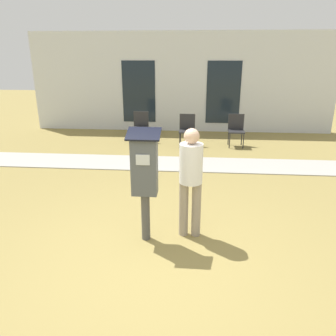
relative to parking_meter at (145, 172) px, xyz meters
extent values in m
plane|color=olive|center=(0.14, -0.49, -1.02)|extent=(40.00, 40.00, 0.00)
cube|color=#A3A099|center=(0.14, 3.38, -1.01)|extent=(12.00, 1.10, 0.02)
cube|color=silver|center=(0.14, 7.11, 0.58)|extent=(10.00, 0.24, 3.20)
cube|color=#19232D|center=(-1.26, 6.98, 0.28)|extent=(1.10, 0.02, 2.00)
cube|color=#19232D|center=(1.54, 6.98, 0.28)|extent=(1.10, 0.02, 2.00)
cylinder|color=#4C4C4C|center=(0.00, 0.00, -0.67)|extent=(0.12, 0.12, 0.70)
cube|color=#4C5156|center=(0.00, 0.00, 0.08)|extent=(0.34, 0.22, 0.80)
cube|color=silver|center=(0.00, -0.12, 0.20)|extent=(0.18, 0.01, 0.14)
cube|color=black|center=(0.00, 0.00, 0.51)|extent=(0.44, 0.31, 0.12)
cylinder|color=gray|center=(0.52, 0.17, -0.61)|extent=(0.13, 0.13, 0.82)
cylinder|color=gray|center=(0.70, 0.17, -0.61)|extent=(0.13, 0.13, 0.82)
cylinder|color=white|center=(0.61, 0.17, 0.08)|extent=(0.32, 0.32, 0.55)
sphere|color=#D8AD8C|center=(0.61, 0.17, 0.46)|extent=(0.21, 0.21, 0.21)
cylinder|color=#262628|center=(-1.15, 5.13, -0.81)|extent=(0.03, 0.03, 0.42)
cylinder|color=#262628|center=(-0.77, 5.13, -0.81)|extent=(0.03, 0.03, 0.42)
cylinder|color=#262628|center=(-1.15, 5.51, -0.81)|extent=(0.03, 0.03, 0.42)
cylinder|color=#262628|center=(-0.77, 5.51, -0.81)|extent=(0.03, 0.03, 0.42)
cube|color=#262628|center=(-0.96, 5.32, -0.58)|extent=(0.44, 0.44, 0.04)
cube|color=#262628|center=(-0.96, 5.52, -0.34)|extent=(0.44, 0.04, 0.44)
cylinder|color=#262628|center=(0.23, 4.81, -0.81)|extent=(0.03, 0.03, 0.42)
cylinder|color=#262628|center=(0.61, 4.81, -0.81)|extent=(0.03, 0.03, 0.42)
cylinder|color=#262628|center=(0.23, 5.19, -0.81)|extent=(0.03, 0.03, 0.42)
cylinder|color=#262628|center=(0.61, 5.19, -0.81)|extent=(0.03, 0.03, 0.42)
cube|color=#262628|center=(0.42, 5.00, -0.58)|extent=(0.44, 0.44, 0.04)
cube|color=#262628|center=(0.42, 5.20, -0.34)|extent=(0.44, 0.04, 0.44)
cylinder|color=#262628|center=(1.62, 4.91, -0.81)|extent=(0.03, 0.03, 0.42)
cylinder|color=#262628|center=(2.00, 4.91, -0.81)|extent=(0.03, 0.03, 0.42)
cylinder|color=#262628|center=(1.62, 5.29, -0.81)|extent=(0.03, 0.03, 0.42)
cylinder|color=#262628|center=(2.00, 5.29, -0.81)|extent=(0.03, 0.03, 0.42)
cube|color=#262628|center=(1.81, 5.10, -0.58)|extent=(0.44, 0.44, 0.04)
cube|color=#262628|center=(1.81, 5.31, -0.34)|extent=(0.44, 0.04, 0.44)
camera|label=1|loc=(0.66, -4.05, 1.48)|focal=35.00mm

